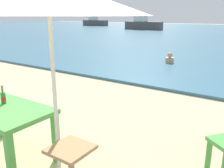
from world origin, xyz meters
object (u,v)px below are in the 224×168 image
at_px(boat_sailboat, 143,24).
at_px(boat_cargo_ship, 95,22).
at_px(side_table_wood, 71,162).
at_px(swimmer_person, 170,59).
at_px(beer_bottle_amber, 3,97).
at_px(picnic_table_green, 2,115).

bearing_deg(boat_sailboat, boat_cargo_ship, 154.90).
height_order(side_table_wood, boat_cargo_ship, boat_cargo_ship).
bearing_deg(swimmer_person, boat_sailboat, 120.18).
height_order(beer_bottle_amber, swimmer_person, beer_bottle_amber).
distance_m(picnic_table_green, side_table_wood, 1.25).
xyz_separation_m(side_table_wood, swimmer_person, (-1.95, 7.80, -0.11)).
bearing_deg(beer_bottle_amber, swimmer_person, 94.69).
bearing_deg(boat_cargo_ship, beer_bottle_amber, -53.31).
distance_m(picnic_table_green, swimmer_person, 7.88).
bearing_deg(side_table_wood, boat_cargo_ship, 128.00).
xyz_separation_m(beer_bottle_amber, swimmer_person, (-0.63, 7.73, -0.61)).
bearing_deg(beer_bottle_amber, boat_sailboat, 114.10).
height_order(boat_cargo_ship, boat_sailboat, boat_sailboat).
xyz_separation_m(swimmer_person, boat_cargo_ship, (-25.37, 27.17, 0.48)).
bearing_deg(swimmer_person, side_table_wood, -75.95).
distance_m(side_table_wood, boat_sailboat, 32.11).
bearing_deg(swimmer_person, boat_cargo_ship, 133.04).
bearing_deg(picnic_table_green, boat_sailboat, 114.19).
relative_size(picnic_table_green, boat_cargo_ship, 0.29).
relative_size(beer_bottle_amber, boat_cargo_ship, 0.05).
xyz_separation_m(beer_bottle_amber, boat_cargo_ship, (-26.00, 34.90, -0.14)).
distance_m(beer_bottle_amber, boat_sailboat, 31.48).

